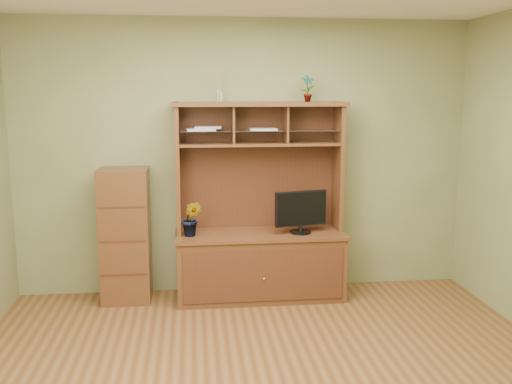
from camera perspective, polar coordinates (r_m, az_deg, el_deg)
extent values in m
cube|color=#5F663C|center=(5.69, -1.20, 3.49)|extent=(4.50, 0.02, 2.70)
cube|color=#5F663C|center=(1.81, 10.76, -11.31)|extent=(4.50, 0.02, 2.70)
cube|color=#4A2615|center=(5.62, 0.44, -7.44)|extent=(1.60, 0.55, 0.62)
cube|color=#3C1E10|center=(5.36, 0.80, -8.34)|extent=(1.50, 0.01, 0.50)
sphere|color=silver|center=(5.36, 0.82, -8.70)|extent=(0.02, 0.02, 0.02)
cube|color=#4A2615|center=(5.54, 0.44, -4.23)|extent=(1.64, 0.59, 0.03)
cube|color=#4A2615|center=(5.47, -7.81, 2.34)|extent=(0.04, 0.35, 1.25)
cube|color=#4A2615|center=(5.66, 8.21, 2.58)|extent=(0.04, 0.35, 1.25)
cube|color=#3C1E10|center=(5.67, 0.13, 2.71)|extent=(1.52, 0.02, 1.25)
cube|color=#4A2615|center=(5.46, 0.34, 8.79)|extent=(1.66, 0.40, 0.04)
cube|color=#4A2615|center=(5.49, 0.33, 4.82)|extent=(1.52, 0.32, 0.02)
cube|color=#4A2615|center=(5.45, -2.33, 6.74)|extent=(0.02, 0.31, 0.35)
cube|color=#4A2615|center=(5.51, 2.97, 6.77)|extent=(0.02, 0.31, 0.35)
cube|color=silver|center=(5.47, 0.35, 6.17)|extent=(1.50, 0.27, 0.01)
cylinder|color=black|center=(5.53, 4.48, -4.01)|extent=(0.20, 0.20, 0.02)
cylinder|color=black|center=(5.52, 4.49, -3.59)|extent=(0.04, 0.04, 0.06)
cube|color=black|center=(5.48, 4.52, -1.66)|extent=(0.51, 0.15, 0.33)
imported|color=#27561D|center=(5.40, -6.46, -2.67)|extent=(0.22, 0.19, 0.34)
imported|color=#2B6122|center=(5.54, 5.16, 10.30)|extent=(0.14, 0.10, 0.26)
cylinder|color=silver|center=(5.43, -3.73, 9.52)|extent=(0.06, 0.06, 0.10)
cylinder|color=olive|center=(5.43, -3.75, 11.06)|extent=(0.04, 0.04, 0.19)
cube|color=#9E9EA2|center=(5.44, -5.54, 6.25)|extent=(0.28, 0.22, 0.02)
cube|color=#9E9EA2|center=(5.44, -4.80, 6.47)|extent=(0.26, 0.21, 0.02)
cube|color=#9E9EA2|center=(5.48, 0.69, 6.31)|extent=(0.26, 0.20, 0.02)
cube|color=#4A2615|center=(5.60, -12.93, -4.25)|extent=(0.46, 0.41, 1.28)
cube|color=#3C1E10|center=(5.49, -13.04, -8.04)|extent=(0.42, 0.01, 0.02)
cube|color=#3C1E10|center=(5.40, -13.17, -4.80)|extent=(0.42, 0.01, 0.01)
cube|color=#3C1E10|center=(5.33, -13.31, -1.46)|extent=(0.42, 0.01, 0.01)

